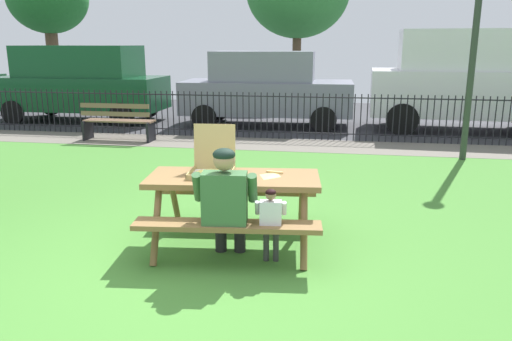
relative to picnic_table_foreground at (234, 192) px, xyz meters
name	(u,v)px	position (x,y,z in m)	size (l,w,h in m)	color
ground	(223,220)	(-0.31, 0.77, -0.61)	(28.00, 11.11, 0.02)	#488734
cobblestone_walkway	(275,145)	(-0.31, 5.62, -0.60)	(28.00, 1.40, 0.01)	slate
street_asphalt	(295,116)	(-0.31, 10.15, -0.60)	(28.00, 7.66, 0.01)	#38383D
picnic_table_foreground	(234,192)	(0.00, 0.00, 0.00)	(1.95, 1.66, 0.79)	olive
pizza_box_open	(212,165)	(-0.24, 0.06, 0.27)	(0.49, 0.52, 0.51)	tan
pizza_slice_on_table	(271,175)	(0.39, 0.10, 0.18)	(0.24, 0.31, 0.02)	#EED777
adult_at_table	(226,201)	(0.03, -0.50, 0.06)	(0.63, 0.62, 1.19)	black
child_at_table	(271,219)	(0.47, -0.49, -0.10)	(0.31, 0.30, 0.81)	#393939
iron_fence_streetside	(279,116)	(-0.31, 6.32, -0.06)	(19.48, 0.03, 1.05)	black
park_bench_left	(118,122)	(-3.84, 5.48, -0.18)	(1.60, 0.47, 0.85)	brown
lamp_post_walkway	(477,20)	(3.38, 4.79, 1.94)	(0.28, 0.28, 4.17)	#2D382D
parked_car_left	(81,82)	(-6.12, 8.14, 0.50)	(4.60, 1.96, 2.08)	#134827
parked_car_center	(266,88)	(-0.89, 8.14, 0.41)	(4.45, 2.01, 1.94)	gray
parked_car_right	(470,78)	(4.16, 8.14, 0.71)	(4.78, 2.24, 2.46)	silver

